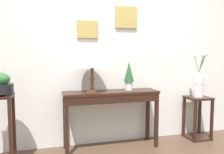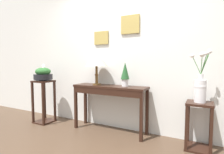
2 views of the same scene
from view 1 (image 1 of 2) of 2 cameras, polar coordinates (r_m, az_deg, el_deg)
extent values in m
cube|color=silver|center=(3.37, 0.08, 7.63)|extent=(9.00, 0.10, 2.80)
cube|color=tan|center=(3.24, -6.10, 11.59)|extent=(0.29, 0.02, 0.23)
cube|color=slate|center=(3.24, -6.09, 11.60)|extent=(0.23, 0.01, 0.19)
cube|color=tan|center=(3.41, 3.50, 14.43)|extent=(0.32, 0.02, 0.30)
cube|color=tan|center=(3.40, 3.53, 14.45)|extent=(0.26, 0.01, 0.24)
cube|color=black|center=(3.13, -0.25, -3.81)|extent=(1.28, 0.35, 0.03)
cube|color=black|center=(2.99, 0.56, -5.55)|extent=(1.21, 0.03, 0.10)
cube|color=black|center=(2.97, -11.09, -12.16)|extent=(0.04, 0.04, 0.75)
cube|color=black|center=(3.29, 10.86, -10.44)|extent=(0.04, 0.04, 0.75)
cube|color=black|center=(3.25, -11.51, -10.66)|extent=(0.04, 0.04, 0.75)
cube|color=black|center=(3.54, 8.76, -9.27)|extent=(0.04, 0.04, 0.75)
cylinder|color=brown|center=(3.06, -4.89, -3.45)|extent=(0.14, 0.14, 0.02)
cylinder|color=brown|center=(3.05, -4.91, -1.82)|extent=(0.05, 0.05, 0.15)
sphere|color=brown|center=(3.04, -4.92, -0.41)|extent=(0.06, 0.06, 0.06)
cylinder|color=brown|center=(3.04, -4.93, 1.00)|extent=(0.04, 0.04, 0.15)
cone|color=beige|center=(3.03, -4.96, 4.84)|extent=(0.40, 0.40, 0.26)
cylinder|color=silver|center=(3.23, 4.16, -2.17)|extent=(0.11, 0.11, 0.12)
cone|color=#235128|center=(3.21, 4.19, 1.30)|extent=(0.14, 0.14, 0.27)
cube|color=black|center=(2.81, -23.69, -12.75)|extent=(0.04, 0.03, 0.77)
cube|color=black|center=(3.08, -22.95, -11.14)|extent=(0.04, 0.04, 0.77)
cube|color=black|center=(3.74, 20.42, -4.82)|extent=(0.33, 0.33, 0.03)
cube|color=black|center=(3.89, 20.12, -13.73)|extent=(0.33, 0.33, 0.03)
cube|color=black|center=(3.61, 19.75, -10.13)|extent=(0.04, 0.04, 0.58)
cube|color=black|center=(3.78, 23.33, -9.56)|extent=(0.04, 0.04, 0.58)
cube|color=black|center=(3.84, 17.26, -9.14)|extent=(0.04, 0.04, 0.58)
cube|color=black|center=(4.00, 20.73, -8.67)|extent=(0.04, 0.04, 0.58)
cylinder|color=silver|center=(3.72, 20.50, -2.33)|extent=(0.15, 0.15, 0.30)
sphere|color=silver|center=(3.71, 20.53, -1.32)|extent=(0.15, 0.15, 0.15)
cylinder|color=silver|center=(3.70, 20.59, 0.54)|extent=(0.07, 0.07, 0.07)
cylinder|color=#478442|center=(3.71, 21.39, 3.34)|extent=(0.10, 0.04, 0.29)
sphere|color=white|center=(3.72, 22.16, 5.56)|extent=(0.05, 0.05, 0.05)
cylinder|color=#478442|center=(3.71, 21.30, 3.48)|extent=(0.10, 0.02, 0.31)
sphere|color=white|center=(3.73, 21.98, 5.83)|extent=(0.04, 0.04, 0.04)
cylinder|color=#478442|center=(3.66, 21.06, 3.06)|extent=(0.02, 0.08, 0.26)
sphere|color=white|center=(3.64, 21.52, 5.04)|extent=(0.06, 0.06, 0.06)
cylinder|color=#478442|center=(3.64, 20.14, 2.98)|extent=(0.12, 0.04, 0.25)
sphere|color=white|center=(3.60, 19.65, 4.89)|extent=(0.05, 0.05, 0.05)
cylinder|color=#478442|center=(3.68, 21.37, 3.17)|extent=(0.07, 0.08, 0.27)
sphere|color=white|center=(3.67, 22.13, 5.23)|extent=(0.04, 0.04, 0.04)
camera|label=2|loc=(2.27, 64.79, -0.36)|focal=28.56mm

